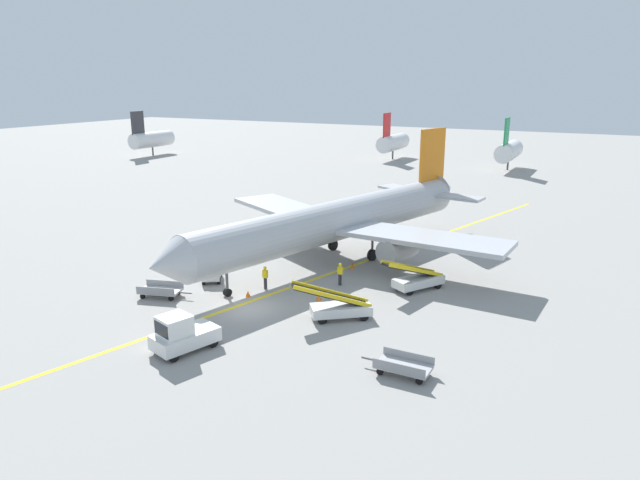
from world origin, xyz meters
TOP-DOWN VIEW (x-y plane):
  - ground_plane at (0.00, 0.00)m, footprint 300.00×300.00m
  - taxi_line_yellow at (0.38, 5.00)m, footprint 21.68×77.17m
  - airliner at (0.52, 12.76)m, footprint 27.84×34.77m
  - pushback_tug at (0.17, -6.90)m, footprint 2.90×4.01m
  - baggage_tug_near_wing at (-5.78, 3.43)m, footprint 2.40×2.72m
  - belt_loader_forward_hold at (5.93, 1.25)m, footprint 4.71×4.06m
  - belt_loader_aft_hold at (8.60, 8.62)m, footprint 3.63×4.94m
  - baggage_cart_loaded at (12.01, -3.75)m, footprint 3.76×1.56m
  - baggage_cart_empty_trailing at (-6.77, -1.09)m, footprint 3.83×2.31m
  - ground_crew_marshaller at (-1.16, 3.66)m, footprint 0.36×0.24m
  - ground_crew_wing_walker at (3.28, 6.88)m, footprint 0.36×0.24m
  - safety_cone_nose_left at (-1.37, 1.74)m, footprint 0.36×0.36m
  - safety_cone_nose_right at (-8.35, 9.07)m, footprint 0.36×0.36m
  - safety_cone_wingtip_left at (3.30, 3.47)m, footprint 0.36×0.36m
  - safety_cone_wingtip_right at (2.45, 10.89)m, footprint 0.36×0.36m
  - safety_cone_tail_area at (-11.41, 12.76)m, footprint 0.36×0.36m
  - distant_aircraft_far_left at (-63.00, 57.94)m, footprint 3.00×10.10m
  - distant_aircraft_mid_left at (-18.37, 74.62)m, footprint 3.00×10.10m
  - distant_aircraft_mid_right at (3.53, 70.89)m, footprint 3.00×10.10m

SIDE VIEW (x-z plane):
  - ground_plane at x=0.00m, z-range 0.00..0.00m
  - taxi_line_yellow at x=0.38m, z-range 0.00..0.01m
  - safety_cone_nose_left at x=-1.37m, z-range 0.00..0.44m
  - safety_cone_nose_right at x=-8.35m, z-range 0.00..0.44m
  - safety_cone_wingtip_left at x=3.30m, z-range 0.00..0.44m
  - safety_cone_wingtip_right at x=2.45m, z-range 0.00..0.44m
  - safety_cone_tail_area at x=-11.41m, z-range 0.00..0.44m
  - baggage_cart_loaded at x=12.01m, z-range 0.00..0.94m
  - baggage_cart_empty_trailing at x=-6.77m, z-range 0.00..0.94m
  - belt_loader_forward_hold at x=5.93m, z-range -0.52..2.07m
  - belt_loader_aft_hold at x=8.60m, z-range -0.52..2.07m
  - ground_crew_marshaller at x=-1.16m, z-range 0.06..1.76m
  - ground_crew_wing_walker at x=3.28m, z-range 0.06..1.76m
  - baggage_tug_near_wing at x=-5.78m, z-range -0.12..1.98m
  - pushback_tug at x=0.17m, z-range -0.11..2.09m
  - distant_aircraft_far_left at x=-63.00m, z-range -1.18..7.62m
  - distant_aircraft_mid_left at x=-18.37m, z-range -1.18..7.62m
  - distant_aircraft_mid_right at x=3.53m, z-range -1.18..7.62m
  - airliner at x=0.52m, z-range -1.63..8.47m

